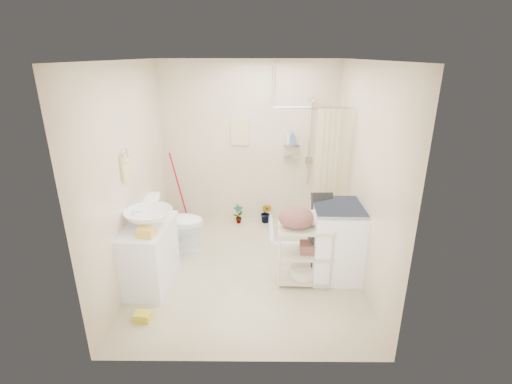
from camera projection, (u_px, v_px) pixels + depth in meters
floor at (247, 268)px, 4.92m from camera, size 3.20×3.20×0.00m
ceiling at (245, 60)px, 4.01m from camera, size 2.80×3.20×0.04m
wall_back at (250, 144)px, 5.96m from camera, size 2.80×0.04×2.60m
wall_front at (240, 235)px, 2.96m from camera, size 2.80×0.04×2.60m
wall_left at (131, 174)px, 4.47m from camera, size 0.04×3.20×2.60m
wall_right at (363, 175)px, 4.45m from camera, size 0.04×3.20×2.60m
vanity at (150, 255)px, 4.46m from camera, size 0.56×0.92×0.79m
sink at (149, 218)px, 4.29m from camera, size 0.71×0.71×0.19m
counter_basket at (146, 232)px, 4.04m from camera, size 0.21×0.18×0.10m
floor_basket at (142, 315)px, 3.92m from camera, size 0.26×0.21×0.13m
toilet at (175, 223)px, 5.25m from camera, size 0.82×0.49×0.82m
mop at (176, 188)px, 6.06m from camera, size 0.12×0.12×1.22m
potted_plant_a at (238, 214)px, 6.16m from camera, size 0.21×0.19×0.33m
potted_plant_b at (266, 213)px, 6.17m from camera, size 0.24×0.23×0.35m
hanging_towel at (240, 132)px, 5.87m from camera, size 0.28×0.03×0.42m
towel_ring at (125, 165)px, 4.23m from camera, size 0.04×0.22×0.34m
tp_holder at (141, 216)px, 4.72m from camera, size 0.08×0.12×0.14m
shower at (306, 169)px, 5.53m from camera, size 1.10×1.10×2.10m
shampoo_bottle_a at (288, 137)px, 5.84m from camera, size 0.11×0.11×0.23m
shampoo_bottle_b at (293, 138)px, 5.83m from camera, size 0.09×0.10×0.19m
washing_machine at (338, 241)px, 4.62m from camera, size 0.66×0.68×0.95m
laundry_rack at (305, 249)px, 4.48m from camera, size 0.67×0.41×0.90m
ironing_board at (322, 234)px, 4.62m from camera, size 0.32×0.21×1.10m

